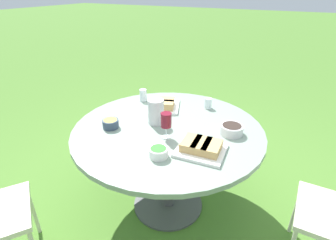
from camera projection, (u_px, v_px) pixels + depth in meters
ground_plane at (168, 204)px, 2.26m from camera, size 40.00×40.00×0.00m
dining_table at (168, 140)px, 1.97m from camera, size 1.38×1.38×0.76m
water_pitcher at (156, 112)px, 1.93m from camera, size 0.13×0.12×0.19m
wine_glass at (166, 121)px, 1.73m from camera, size 0.07×0.07×0.18m
platter_bread_main at (165, 105)px, 2.19m from camera, size 0.33×0.37×0.08m
platter_charcuterie at (201, 147)px, 1.62m from camera, size 0.32×0.28×0.07m
bowl_fries at (111, 123)px, 1.90m from camera, size 0.12×0.12×0.06m
bowl_salad at (158, 152)px, 1.58m from camera, size 0.12×0.12×0.06m
bowl_olives at (232, 129)px, 1.82m from camera, size 0.16×0.16×0.07m
cup_water_near at (143, 95)px, 2.33m from camera, size 0.06×0.06×0.11m
cup_water_far at (208, 103)px, 2.19m from camera, size 0.06×0.06×0.09m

